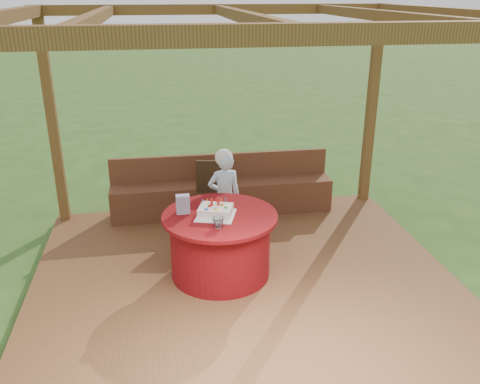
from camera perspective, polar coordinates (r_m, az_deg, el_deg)
name	(u,v)px	position (r m, az deg, el deg)	size (l,w,h in m)	color
ground	(244,285)	(5.64, 0.43, -10.41)	(60.00, 60.00, 0.00)	#2D531B
deck	(244,280)	(5.61, 0.43, -9.89)	(4.50, 4.00, 0.12)	brown
pergola	(245,60)	(4.81, 0.51, 14.62)	(4.50, 4.00, 2.72)	brown
bench	(222,194)	(6.99, -2.00, -0.27)	(3.00, 0.42, 0.80)	brown
table	(220,244)	(5.45, -2.23, -5.88)	(1.21, 1.21, 0.71)	maroon
chair	(211,192)	(6.56, -3.27, 0.03)	(0.46, 0.46, 0.85)	#311F0F
elderly_woman	(224,194)	(6.13, -1.77, -0.21)	(0.44, 0.32, 1.16)	#A3D2F3
birthday_cake	(216,211)	(5.26, -2.76, -2.14)	(0.48, 0.48, 0.18)	white
gift_bag	(183,204)	(5.33, -6.43, -1.37)	(0.14, 0.09, 0.20)	#C37EAE
drinking_glass	(218,223)	(5.00, -2.46, -3.48)	(0.11, 0.11, 0.10)	white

